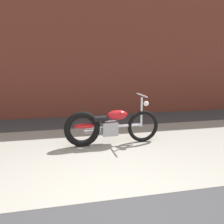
# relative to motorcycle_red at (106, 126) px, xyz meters

# --- Properties ---
(ground_plane) EXTENTS (80.00, 80.00, 0.00)m
(ground_plane) POSITION_rel_motorcycle_red_xyz_m (-0.42, -2.12, -0.40)
(ground_plane) COLOR #38383A
(sidewalk_slab) EXTENTS (36.00, 3.50, 0.01)m
(sidewalk_slab) POSITION_rel_motorcycle_red_xyz_m (-0.42, -0.37, -0.40)
(sidewalk_slab) COLOR gray
(sidewalk_slab) RESTS_ON ground
(brick_building_wall) EXTENTS (36.00, 0.50, 4.69)m
(brick_building_wall) POSITION_rel_motorcycle_red_xyz_m (-0.42, 3.08, 1.95)
(brick_building_wall) COLOR brown
(brick_building_wall) RESTS_ON ground
(motorcycle_red) EXTENTS (2.01, 0.58, 1.03)m
(motorcycle_red) POSITION_rel_motorcycle_red_xyz_m (0.00, 0.00, 0.00)
(motorcycle_red) COLOR black
(motorcycle_red) RESTS_ON ground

